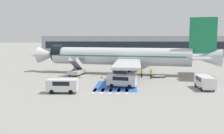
{
  "coord_description": "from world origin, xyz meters",
  "views": [
    {
      "loc": [
        1.74,
        -56.66,
        7.98
      ],
      "look_at": [
        -2.0,
        -2.38,
        1.72
      ],
      "focal_mm": 42.0,
      "sensor_mm": 36.0,
      "label": 1
    }
  ],
  "objects": [
    {
      "name": "apron_walkway_bar_0",
      "position": [
        -3.51,
        -18.56,
        0.0
      ],
      "size": [
        0.44,
        3.6,
        0.01
      ],
      "primitive_type": "cube",
      "color": "silver",
      "rests_on": "ground_plane"
    },
    {
      "name": "ground_plane",
      "position": [
        0.0,
        0.0,
        0.0
      ],
      "size": [
        600.0,
        600.0,
        0.0
      ],
      "primitive_type": "plane",
      "color": "gray"
    },
    {
      "name": "terminal_building",
      "position": [
        7.25,
        57.4,
        4.18
      ],
      "size": [
        85.38,
        12.1,
        8.36
      ],
      "color": "#9EA3A8",
      "rests_on": "ground_plane"
    },
    {
      "name": "apron_walkway_bar_2",
      "position": [
        -1.11,
        -18.56,
        0.0
      ],
      "size": [
        0.44,
        3.6,
        0.01
      ],
      "primitive_type": "cube",
      "color": "silver",
      "rests_on": "ground_plane"
    },
    {
      "name": "ground_crew_1",
      "position": [
        4.06,
        -5.34,
        0.96
      ],
      "size": [
        0.46,
        0.47,
        1.68
      ],
      "rotation": [
        0.0,
        0.0,
        2.33
      ],
      "color": "#191E38",
      "rests_on": "ground_plane"
    },
    {
      "name": "ground_crew_0",
      "position": [
        0.7,
        -4.66,
        0.97
      ],
      "size": [
        0.3,
        0.46,
        1.69
      ],
      "rotation": [
        0.0,
        0.0,
        4.9
      ],
      "color": "#2D2D33",
      "rests_on": "ground_plane"
    },
    {
      "name": "ground_crew_2",
      "position": [
        -0.83,
        -5.77,
        1.02
      ],
      "size": [
        0.48,
        0.45,
        1.76
      ],
      "rotation": [
        0.0,
        0.0,
        3.85
      ],
      "color": "#191E38",
      "rests_on": "ground_plane"
    },
    {
      "name": "fuel_tanker",
      "position": [
        4.72,
        24.85,
        1.83
      ],
      "size": [
        8.82,
        2.89,
        3.61
      ],
      "rotation": [
        0.0,
        0.0,
        1.6
      ],
      "color": "#38383D",
      "rests_on": "ground_plane"
    },
    {
      "name": "apron_walkway_bar_3",
      "position": [
        0.09,
        -18.56,
        0.0
      ],
      "size": [
        0.44,
        3.6,
        0.01
      ],
      "primitive_type": "cube",
      "color": "silver",
      "rests_on": "ground_plane"
    },
    {
      "name": "baggage_cart",
      "position": [
        7.42,
        -4.89,
        0.26
      ],
      "size": [
        2.92,
        2.19,
        0.87
      ],
      "rotation": [
        0.0,
        0.0,
        1.86
      ],
      "color": "gray",
      "rests_on": "ground_plane"
    },
    {
      "name": "service_van_1",
      "position": [
        0.46,
        -15.5,
        1.2
      ],
      "size": [
        4.9,
        2.76,
        1.98
      ],
      "rotation": [
        0.0,
        0.0,
        4.51
      ],
      "color": "silver",
      "rests_on": "ground_plane"
    },
    {
      "name": "service_van_2",
      "position": [
        13.22,
        -16.12,
        1.21
      ],
      "size": [
        2.1,
        5.08,
        2.01
      ],
      "rotation": [
        0.0,
        0.0,
        3.17
      ],
      "color": "silver",
      "rests_on": "ground_plane"
    },
    {
      "name": "traffic_cone_1",
      "position": [
        -7.97,
        -6.86,
        0.28
      ],
      "size": [
        0.51,
        0.51,
        0.56
      ],
      "color": "orange",
      "rests_on": "ground_plane"
    },
    {
      "name": "airliner",
      "position": [
        0.22,
        -0.24,
        3.79
      ],
      "size": [
        39.94,
        35.18,
        11.89
      ],
      "rotation": [
        0.0,
        0.0,
        1.41
      ],
      "color": "silver",
      "rests_on": "ground_plane"
    },
    {
      "name": "apron_walkway_bar_1",
      "position": [
        -2.31,
        -18.56,
        0.0
      ],
      "size": [
        0.44,
        3.6,
        0.01
      ],
      "primitive_type": "cube",
      "color": "silver",
      "rests_on": "ground_plane"
    },
    {
      "name": "apron_stand_patch_blue",
      "position": [
        -0.51,
        -14.6,
        0.0
      ],
      "size": [
        6.71,
        9.48,
        0.01
      ],
      "primitive_type": "cube",
      "color": "#2856A8",
      "rests_on": "ground_plane"
    },
    {
      "name": "boarding_stairs_forward",
      "position": [
        -9.38,
        -3.16,
        1.0
      ],
      "size": [
        2.94,
        5.47,
        4.05
      ],
      "rotation": [
        0.0,
        0.0,
        -0.16
      ],
      "color": "#ADB2BA",
      "rests_on": "ground_plane"
    },
    {
      "name": "traffic_cone_2",
      "position": [
        -3.64,
        -6.78,
        0.32
      ],
      "size": [
        0.57,
        0.57,
        0.63
      ],
      "color": "orange",
      "rests_on": "ground_plane"
    },
    {
      "name": "ground_crew_3",
      "position": [
        5.79,
        -6.65,
        1.07
      ],
      "size": [
        0.48,
        0.37,
        1.85
      ],
      "rotation": [
        0.0,
        0.0,
        2.76
      ],
      "color": "#191E38",
      "rests_on": "ground_plane"
    },
    {
      "name": "apron_leadline_yellow",
      "position": [
        -0.51,
        -0.12,
        0.0
      ],
      "size": [
        73.14,
        12.1,
        0.01
      ],
      "primitive_type": "cube",
      "rotation": [
        0.0,
        0.0,
        1.41
      ],
      "color": "gold",
      "rests_on": "ground_plane"
    },
    {
      "name": "apron_walkway_bar_4",
      "position": [
        1.29,
        -18.56,
        0.0
      ],
      "size": [
        0.44,
        3.6,
        0.01
      ],
      "primitive_type": "cube",
      "color": "silver",
      "rests_on": "ground_plane"
    },
    {
      "name": "traffic_cone_0",
      "position": [
        10.77,
        -7.58,
        0.29
      ],
      "size": [
        0.51,
        0.51,
        0.57
      ],
      "color": "orange",
      "rests_on": "ground_plane"
    },
    {
      "name": "service_van_0",
      "position": [
        -7.86,
        -20.42,
        1.19
      ],
      "size": [
        4.4,
        2.1,
        1.97
      ],
      "rotation": [
        0.0,
        0.0,
        1.61
      ],
      "color": "silver",
      "rests_on": "ground_plane"
    }
  ]
}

